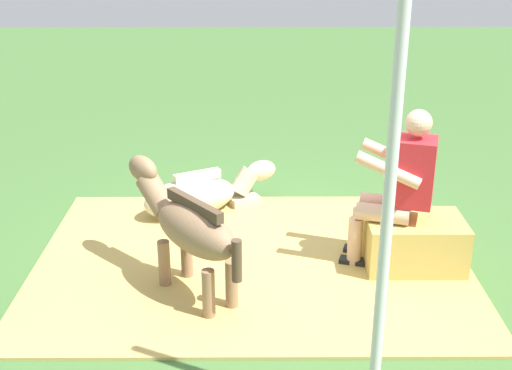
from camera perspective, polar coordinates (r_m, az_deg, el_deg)
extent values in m
plane|color=#426B33|center=(5.47, 1.28, -6.45)|extent=(24.00, 24.00, 0.00)
cube|color=tan|center=(5.44, -0.36, -6.45)|extent=(3.44, 2.57, 0.02)
cube|color=tan|center=(5.43, 13.24, -4.86)|extent=(0.76, 0.52, 0.41)
cylinder|color=#D8AD8C|center=(5.22, 10.70, -2.40)|extent=(0.42, 0.25, 0.14)
cylinder|color=#D8AD8C|center=(5.36, 8.37, -4.85)|extent=(0.11, 0.11, 0.41)
cube|color=black|center=(5.44, 8.26, -6.51)|extent=(0.24, 0.16, 0.06)
cylinder|color=#D8AD8C|center=(5.40, 10.95, -1.55)|extent=(0.42, 0.25, 0.14)
cylinder|color=#D8AD8C|center=(5.54, 8.69, -3.94)|extent=(0.11, 0.11, 0.41)
cube|color=black|center=(5.62, 8.59, -5.56)|extent=(0.24, 0.16, 0.06)
cube|color=red|center=(5.18, 13.28, 1.12)|extent=(0.37, 0.36, 0.52)
cylinder|color=#D8AD8C|center=(5.02, 11.15, 1.25)|extent=(0.51, 0.23, 0.26)
cylinder|color=#D8AD8C|center=(5.32, 11.53, 2.42)|extent=(0.51, 0.23, 0.26)
sphere|color=#D8AD8C|center=(5.06, 13.66, 5.14)|extent=(0.20, 0.20, 0.20)
ellipsoid|color=#8C6B4C|center=(4.74, -5.18, -3.80)|extent=(0.78, 0.85, 0.34)
cylinder|color=#8C6B4C|center=(5.07, -7.80, -6.69)|extent=(0.09, 0.09, 0.38)
cylinder|color=#8C6B4C|center=(5.16, -5.92, -6.04)|extent=(0.09, 0.09, 0.38)
cylinder|color=#8C6B4C|center=(4.66, -4.05, -9.30)|extent=(0.09, 0.09, 0.38)
cylinder|color=#8C6B4C|center=(4.76, -2.08, -8.51)|extent=(0.09, 0.09, 0.38)
cylinder|color=#8C6B4C|center=(5.09, -8.44, -0.87)|extent=(0.37, 0.40, 0.33)
ellipsoid|color=#8C6B4C|center=(5.17, -9.59, 1.36)|extent=(0.33, 0.35, 0.20)
cube|color=#4D3A2A|center=(4.66, -5.26, -1.70)|extent=(0.43, 0.50, 0.08)
cylinder|color=#4D3A2A|center=(4.43, -1.65, -6.45)|extent=(0.07, 0.07, 0.30)
ellipsoid|color=beige|center=(6.21, -5.62, -1.08)|extent=(0.97, 0.75, 0.36)
cube|color=beige|center=(6.46, -1.14, -1.29)|extent=(0.36, 0.34, 0.10)
cylinder|color=beige|center=(6.39, -0.99, 0.31)|extent=(0.34, 0.29, 0.30)
ellipsoid|color=beige|center=(6.44, 0.44, 1.24)|extent=(0.34, 0.28, 0.20)
cube|color=beige|center=(6.16, -5.00, 0.76)|extent=(0.43, 0.27, 0.08)
cylinder|color=silver|center=(3.32, 10.98, -4.19)|extent=(0.06, 0.06, 2.33)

